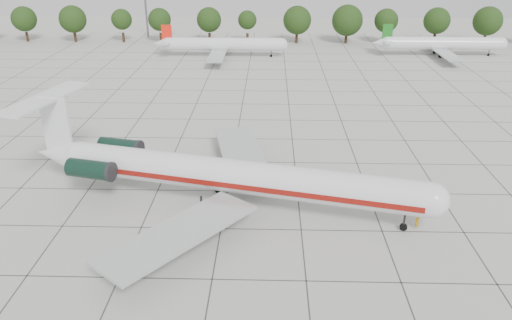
# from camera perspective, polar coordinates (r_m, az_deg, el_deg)

# --- Properties ---
(ground) EXTENTS (260.00, 260.00, 0.00)m
(ground) POSITION_cam_1_polar(r_m,az_deg,el_deg) (57.20, -3.29, -3.56)
(ground) COLOR beige
(ground) RESTS_ON ground
(apron_joints) EXTENTS (170.00, 170.00, 0.02)m
(apron_joints) POSITION_cam_1_polar(r_m,az_deg,el_deg) (70.74, -2.30, 2.16)
(apron_joints) COLOR #383838
(apron_joints) RESTS_ON ground
(main_airliner) EXTENTS (44.82, 34.67, 10.64)m
(main_airliner) POSITION_cam_1_polar(r_m,az_deg,el_deg) (52.80, -4.62, -1.54)
(main_airliner) COLOR silver
(main_airliner) RESTS_ON ground
(ground_crew) EXTENTS (0.67, 0.62, 1.54)m
(ground_crew) POSITION_cam_1_polar(r_m,az_deg,el_deg) (52.38, 17.93, -6.70)
(ground_crew) COLOR #F8AF0E
(ground_crew) RESTS_ON ground
(bg_airliner_c) EXTENTS (28.24, 27.20, 7.40)m
(bg_airliner_c) POSITION_cam_1_polar(r_m,az_deg,el_deg) (121.30, -3.78, 13.04)
(bg_airliner_c) COLOR silver
(bg_airliner_c) RESTS_ON ground
(bg_airliner_d) EXTENTS (28.24, 27.20, 7.40)m
(bg_airliner_d) POSITION_cam_1_polar(r_m,az_deg,el_deg) (129.90, 20.51, 12.35)
(bg_airliner_d) COLOR silver
(bg_airliner_d) RESTS_ON ground
(tree_line) EXTENTS (249.86, 8.44, 10.22)m
(tree_line) POSITION_cam_1_polar(r_m,az_deg,el_deg) (137.87, -5.39, 15.66)
(tree_line) COLOR #332114
(tree_line) RESTS_ON ground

